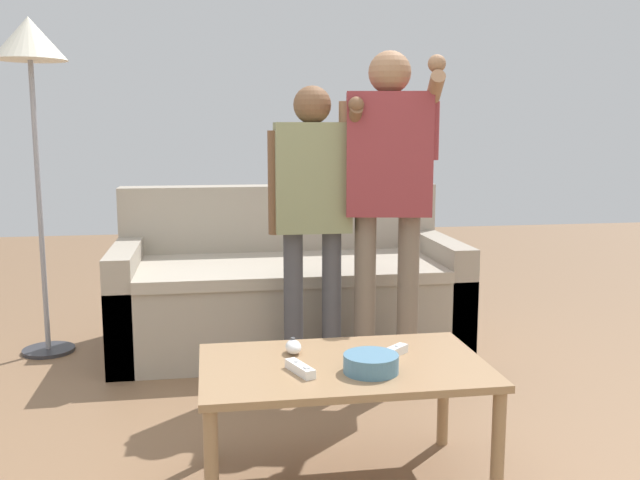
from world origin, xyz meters
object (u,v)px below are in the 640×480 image
object	(u,v)px
game_remote_wand_far	(393,352)
player_center	(313,200)
snack_bowl	(371,363)
coffee_table	(343,378)
floor_lamp	(30,60)
game_remote_nunchuk	(293,347)
player_right	(388,179)
couch	(287,291)
game_remote_wand_near	(300,369)

from	to	relation	value
game_remote_wand_far	player_center	bearing A→B (deg)	97.69
game_remote_wand_far	snack_bowl	bearing A→B (deg)	-127.60
coffee_table	game_remote_wand_far	bearing A→B (deg)	13.33
floor_lamp	game_remote_nunchuk	bearing A→B (deg)	-53.36
player_center	game_remote_wand_far	xyz separation A→B (m)	(0.13, -0.98, -0.44)
coffee_table	game_remote_nunchuk	bearing A→B (deg)	140.05
player_right	player_center	xyz separation A→B (m)	(-0.35, 0.07, -0.10)
coffee_table	game_remote_nunchuk	xyz separation A→B (m)	(-0.15, 0.13, 0.08)
game_remote_nunchuk	game_remote_wand_far	size ratio (longest dim) A/B	0.65
coffee_table	snack_bowl	size ratio (longest dim) A/B	5.34
couch	player_right	distance (m)	1.07
coffee_table	game_remote_wand_near	xyz separation A→B (m)	(-0.16, -0.07, 0.07)
player_right	game_remote_wand_far	size ratio (longest dim) A/B	11.73
player_right	game_remote_wand_far	xyz separation A→B (m)	(-0.21, -0.91, -0.54)
game_remote_nunchuk	floor_lamp	xyz separation A→B (m)	(-1.18, 1.58, 1.11)
couch	game_remote_nunchuk	size ratio (longest dim) A/B	21.66
game_remote_nunchuk	player_right	world-z (taller)	player_right
couch	game_remote_wand_near	bearing A→B (deg)	-95.11
player_right	game_remote_wand_near	distance (m)	1.28
snack_bowl	game_remote_nunchuk	world-z (taller)	snack_bowl
player_right	player_center	bearing A→B (deg)	168.33
snack_bowl	floor_lamp	bearing A→B (deg)	127.72
game_remote_nunchuk	floor_lamp	size ratio (longest dim) A/B	0.05
game_remote_nunchuk	player_center	size ratio (longest dim) A/B	0.06
floor_lamp	game_remote_wand_near	world-z (taller)	floor_lamp
floor_lamp	player_center	world-z (taller)	floor_lamp
coffee_table	game_remote_nunchuk	world-z (taller)	game_remote_nunchuk
snack_bowl	player_right	xyz separation A→B (m)	(0.33, 1.05, 0.52)
coffee_table	snack_bowl	world-z (taller)	snack_bowl
game_remote_wand_near	game_remote_nunchuk	bearing A→B (deg)	89.13
couch	game_remote_wand_near	xyz separation A→B (m)	(-0.16, -1.75, 0.15)
snack_bowl	game_remote_nunchuk	size ratio (longest dim) A/B	2.05
couch	game_remote_wand_far	distance (m)	1.65
game_remote_nunchuk	game_remote_wand_near	world-z (taller)	game_remote_nunchuk
game_remote_wand_near	game_remote_wand_far	xyz separation A→B (m)	(0.34, 0.12, 0.00)
player_right	couch	bearing A→B (deg)	118.98
coffee_table	game_remote_wand_near	bearing A→B (deg)	-154.86
snack_bowl	game_remote_wand_far	size ratio (longest dim) A/B	1.34
snack_bowl	game_remote_wand_near	xyz separation A→B (m)	(-0.23, 0.03, -0.01)
snack_bowl	player_center	world-z (taller)	player_center
floor_lamp	game_remote_wand_far	bearing A→B (deg)	-47.79
snack_bowl	player_center	bearing A→B (deg)	91.07
player_center	game_remote_wand_near	world-z (taller)	player_center
player_center	game_remote_nunchuk	bearing A→B (deg)	-102.88
couch	player_right	world-z (taller)	player_right
snack_bowl	game_remote_wand_near	size ratio (longest dim) A/B	1.19
couch	floor_lamp	world-z (taller)	floor_lamp
floor_lamp	player_right	bearing A→B (deg)	-23.74
coffee_table	game_remote_wand_far	xyz separation A→B (m)	(0.18, 0.04, 0.07)
couch	game_remote_wand_far	size ratio (longest dim) A/B	14.16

